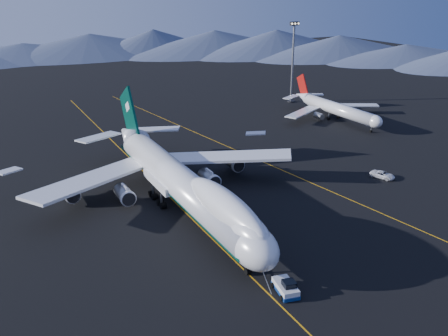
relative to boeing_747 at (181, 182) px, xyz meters
name	(u,v)px	position (x,y,z in m)	size (l,w,h in m)	color
ground	(182,209)	(0.00, -0.03, -5.81)	(500.00, 500.00, 0.00)	black
taxiway_line_main	(182,209)	(0.00, -0.03, -5.80)	(0.25, 220.00, 0.01)	orange
taxiway_line_side	(280,169)	(30.00, 9.97, -5.80)	(0.25, 200.00, 0.01)	orange
boeing_747	(181,182)	(0.00, 0.00, 0.00)	(59.62, 72.43, 19.37)	silver
pushback_tug	(285,288)	(2.41, -33.31, -5.11)	(3.66, 5.50, 2.22)	silver
second_jet	(335,108)	(71.75, 40.98, -2.11)	(38.11, 43.06, 12.25)	silver
service_van	(383,175)	(47.96, -5.71, -5.03)	(2.61, 5.66, 1.57)	silver
floodlight_mast	(293,62)	(73.47, 68.64, 9.03)	(3.62, 2.71, 29.29)	black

